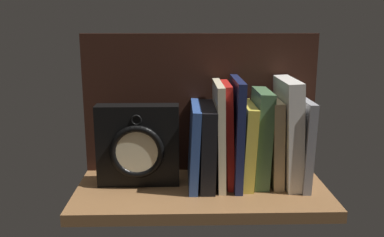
{
  "coord_description": "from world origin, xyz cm",
  "views": [
    {
      "loc": [
        -4.53,
        -88.2,
        37.09
      ],
      "look_at": [
        -2.13,
        3.32,
        15.26
      ],
      "focal_mm": 39.35,
      "sensor_mm": 36.0,
      "label": 1
    }
  ],
  "objects_px": {
    "book_green_romantic": "(260,137)",
    "book_red_requiem": "(227,134)",
    "book_blue_modern": "(194,145)",
    "book_cream_twain": "(219,134)",
    "book_navy_bierce": "(236,132)",
    "book_yellow_seinlanguage": "(246,144)",
    "book_tan_shortstories": "(274,141)",
    "framed_clock": "(138,146)",
    "book_gray_chess": "(300,141)",
    "book_black_skeptic": "(207,145)",
    "book_white_catcher": "(288,132)"
  },
  "relations": [
    {
      "from": "book_red_requiem",
      "to": "book_tan_shortstories",
      "type": "height_order",
      "value": "book_red_requiem"
    },
    {
      "from": "book_cream_twain",
      "to": "book_white_catcher",
      "type": "distance_m",
      "value": 0.16
    },
    {
      "from": "book_red_requiem",
      "to": "book_gray_chess",
      "type": "height_order",
      "value": "book_red_requiem"
    },
    {
      "from": "book_green_romantic",
      "to": "framed_clock",
      "type": "relative_size",
      "value": 1.17
    },
    {
      "from": "book_black_skeptic",
      "to": "framed_clock",
      "type": "bearing_deg",
      "value": -177.21
    },
    {
      "from": "book_yellow_seinlanguage",
      "to": "book_tan_shortstories",
      "type": "bearing_deg",
      "value": 0.0
    },
    {
      "from": "book_navy_bierce",
      "to": "book_green_romantic",
      "type": "xyz_separation_m",
      "value": [
        0.06,
        0.0,
        -0.01
      ]
    },
    {
      "from": "book_yellow_seinlanguage",
      "to": "book_cream_twain",
      "type": "bearing_deg",
      "value": 180.0
    },
    {
      "from": "book_blue_modern",
      "to": "book_gray_chess",
      "type": "bearing_deg",
      "value": 0.0
    },
    {
      "from": "book_gray_chess",
      "to": "book_cream_twain",
      "type": "bearing_deg",
      "value": 180.0
    },
    {
      "from": "book_navy_bierce",
      "to": "book_red_requiem",
      "type": "bearing_deg",
      "value": 180.0
    },
    {
      "from": "book_gray_chess",
      "to": "framed_clock",
      "type": "xyz_separation_m",
      "value": [
        -0.37,
        -0.01,
        -0.01
      ]
    },
    {
      "from": "book_blue_modern",
      "to": "book_cream_twain",
      "type": "height_order",
      "value": "book_cream_twain"
    },
    {
      "from": "book_white_catcher",
      "to": "framed_clock",
      "type": "distance_m",
      "value": 0.34
    },
    {
      "from": "book_red_requiem",
      "to": "book_green_romantic",
      "type": "bearing_deg",
      "value": 0.0
    },
    {
      "from": "book_cream_twain",
      "to": "book_red_requiem",
      "type": "relative_size",
      "value": 1.0
    },
    {
      "from": "book_cream_twain",
      "to": "book_tan_shortstories",
      "type": "relative_size",
      "value": 1.19
    },
    {
      "from": "book_black_skeptic",
      "to": "book_red_requiem",
      "type": "distance_m",
      "value": 0.05
    },
    {
      "from": "book_cream_twain",
      "to": "book_tan_shortstories",
      "type": "height_order",
      "value": "book_cream_twain"
    },
    {
      "from": "book_yellow_seinlanguage",
      "to": "book_gray_chess",
      "type": "relative_size",
      "value": 0.93
    },
    {
      "from": "book_gray_chess",
      "to": "framed_clock",
      "type": "relative_size",
      "value": 1.07
    },
    {
      "from": "book_white_catcher",
      "to": "book_gray_chess",
      "type": "height_order",
      "value": "book_white_catcher"
    },
    {
      "from": "book_black_skeptic",
      "to": "framed_clock",
      "type": "relative_size",
      "value": 0.98
    },
    {
      "from": "book_green_romantic",
      "to": "book_gray_chess",
      "type": "height_order",
      "value": "book_green_romantic"
    },
    {
      "from": "book_black_skeptic",
      "to": "book_tan_shortstories",
      "type": "relative_size",
      "value": 0.93
    },
    {
      "from": "book_cream_twain",
      "to": "framed_clock",
      "type": "xyz_separation_m",
      "value": [
        -0.18,
        -0.01,
        -0.02
      ]
    },
    {
      "from": "book_gray_chess",
      "to": "framed_clock",
      "type": "height_order",
      "value": "book_gray_chess"
    },
    {
      "from": "book_blue_modern",
      "to": "book_navy_bierce",
      "type": "distance_m",
      "value": 0.1
    },
    {
      "from": "book_navy_bierce",
      "to": "book_white_catcher",
      "type": "height_order",
      "value": "same"
    },
    {
      "from": "book_black_skeptic",
      "to": "book_red_requiem",
      "type": "height_order",
      "value": "book_red_requiem"
    },
    {
      "from": "book_blue_modern",
      "to": "book_cream_twain",
      "type": "relative_size",
      "value": 0.79
    },
    {
      "from": "book_cream_twain",
      "to": "book_tan_shortstories",
      "type": "bearing_deg",
      "value": 0.0
    },
    {
      "from": "book_green_romantic",
      "to": "book_red_requiem",
      "type": "bearing_deg",
      "value": 180.0
    },
    {
      "from": "book_cream_twain",
      "to": "book_red_requiem",
      "type": "xyz_separation_m",
      "value": [
        0.02,
        0.0,
        -0.0
      ]
    },
    {
      "from": "book_tan_shortstories",
      "to": "book_green_romantic",
      "type": "bearing_deg",
      "value": 180.0
    },
    {
      "from": "book_black_skeptic",
      "to": "book_yellow_seinlanguage",
      "type": "height_order",
      "value": "book_yellow_seinlanguage"
    },
    {
      "from": "book_navy_bierce",
      "to": "book_yellow_seinlanguage",
      "type": "bearing_deg",
      "value": 0.0
    },
    {
      "from": "book_cream_twain",
      "to": "book_green_romantic",
      "type": "bearing_deg",
      "value": 0.0
    },
    {
      "from": "book_red_requiem",
      "to": "book_blue_modern",
      "type": "bearing_deg",
      "value": 180.0
    },
    {
      "from": "book_yellow_seinlanguage",
      "to": "book_white_catcher",
      "type": "xyz_separation_m",
      "value": [
        0.09,
        0.0,
        0.03
      ]
    },
    {
      "from": "book_green_romantic",
      "to": "book_blue_modern",
      "type": "bearing_deg",
      "value": 180.0
    },
    {
      "from": "book_blue_modern",
      "to": "book_gray_chess",
      "type": "relative_size",
      "value": 0.93
    },
    {
      "from": "book_cream_twain",
      "to": "book_white_catcher",
      "type": "relative_size",
      "value": 0.97
    },
    {
      "from": "book_white_catcher",
      "to": "book_black_skeptic",
      "type": "bearing_deg",
      "value": 180.0
    },
    {
      "from": "book_black_skeptic",
      "to": "book_gray_chess",
      "type": "distance_m",
      "value": 0.21
    },
    {
      "from": "book_gray_chess",
      "to": "framed_clock",
      "type": "bearing_deg",
      "value": -178.82
    },
    {
      "from": "book_cream_twain",
      "to": "book_white_catcher",
      "type": "height_order",
      "value": "book_white_catcher"
    },
    {
      "from": "book_cream_twain",
      "to": "framed_clock",
      "type": "distance_m",
      "value": 0.18
    },
    {
      "from": "book_black_skeptic",
      "to": "book_gray_chess",
      "type": "bearing_deg",
      "value": 0.0
    },
    {
      "from": "book_blue_modern",
      "to": "book_tan_shortstories",
      "type": "distance_m",
      "value": 0.18
    }
  ]
}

